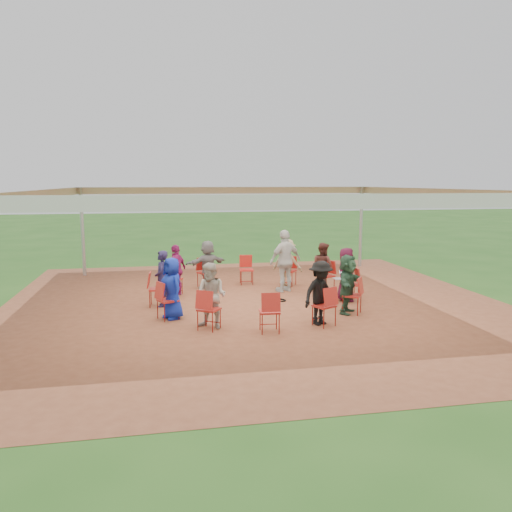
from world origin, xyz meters
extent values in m
plane|color=#28561B|center=(0.00, 0.00, 0.00)|extent=(80.00, 80.00, 0.00)
plane|color=brown|center=(0.00, 0.00, 0.01)|extent=(13.00, 13.00, 0.00)
cylinder|color=#B2B2B7|center=(-5.00, 5.00, 1.50)|extent=(0.12, 0.12, 3.00)
cylinder|color=#B2B2B7|center=(5.00, 5.00, 1.50)|extent=(0.12, 0.12, 3.00)
plane|color=white|center=(0.00, 0.00, 3.00)|extent=(10.30, 10.30, 0.00)
cube|color=white|center=(0.00, -5.15, 2.88)|extent=(10.30, 0.03, 0.24)
cube|color=white|center=(0.00, 5.15, 2.88)|extent=(10.30, 0.03, 0.24)
cube|color=white|center=(-5.15, 0.00, 2.88)|extent=(0.03, 10.30, 0.24)
cube|color=white|center=(5.15, 0.00, 2.88)|extent=(0.03, 10.30, 0.24)
imported|color=#3B0C20|center=(2.42, -0.19, 0.73)|extent=(0.45, 0.73, 1.45)
imported|color=#582C26|center=(2.19, 1.05, 0.73)|extent=(0.67, 0.81, 1.45)
imported|color=#9D8963|center=(1.37, 2.00, 0.73)|extent=(1.03, 0.91, 1.45)
imported|color=gray|center=(-1.05, 2.19, 0.73)|extent=(1.43, 1.03, 1.45)
imported|color=#951C61|center=(-2.00, 1.37, 0.73)|extent=(0.84, 0.94, 1.45)
imported|color=#211B40|center=(-2.42, 0.19, 0.73)|extent=(0.39, 0.55, 1.45)
imported|color=#1329A8|center=(-2.19, -1.05, 0.73)|extent=(0.66, 0.81, 1.45)
imported|color=#B7AFA1|center=(-1.37, -2.00, 0.73)|extent=(0.81, 0.73, 1.45)
imported|color=black|center=(1.05, -2.19, 0.73)|extent=(1.04, 0.82, 1.45)
imported|color=#294E37|center=(2.00, -1.37, 0.73)|extent=(1.17, 1.39, 1.45)
imported|color=silver|center=(1.12, 1.28, 0.91)|extent=(1.19, 0.91, 1.81)
torus|color=black|center=(0.68, 0.17, 0.02)|extent=(0.41, 0.41, 0.03)
torus|color=black|center=(0.72, 0.13, 0.02)|extent=(0.32, 0.32, 0.03)
cube|color=#B7B7BC|center=(2.20, -0.17, 0.62)|extent=(0.24, 0.33, 0.01)
cube|color=#B7B7BC|center=(2.31, -0.18, 0.73)|extent=(0.09, 0.32, 0.20)
cube|color=#CCE0FF|center=(2.30, -0.18, 0.73)|extent=(0.07, 0.28, 0.17)
camera|label=1|loc=(-2.44, -12.59, 3.19)|focal=35.00mm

